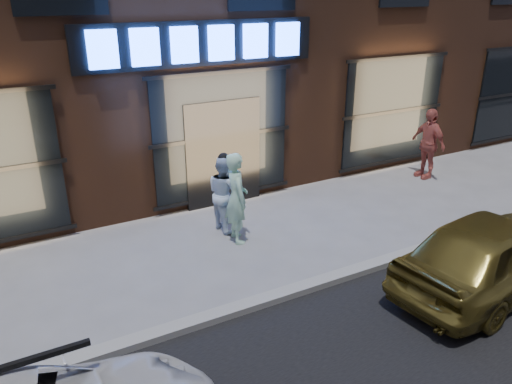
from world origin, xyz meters
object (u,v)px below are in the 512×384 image
passerby (428,143)px  man_cap (225,193)px  man_bowtie (237,198)px  gold_sedan (494,252)px

passerby → man_cap: bearing=-86.2°
man_cap → passerby: 5.93m
man_bowtie → man_cap: 0.59m
man_bowtie → gold_sedan: 4.58m
man_bowtie → man_cap: bearing=6.9°
man_bowtie → man_cap: man_bowtie is taller
man_bowtie → gold_sedan: size_ratio=0.46×
passerby → gold_sedan: (-3.02, -4.34, -0.24)m
man_bowtie → passerby: passerby is taller
gold_sedan → man_cap: bearing=28.1°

